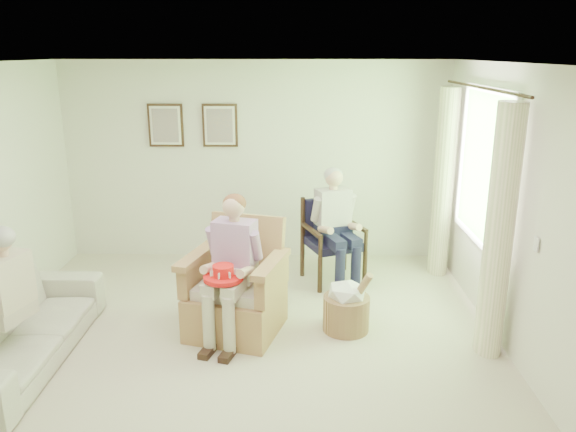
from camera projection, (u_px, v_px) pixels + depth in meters
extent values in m
plane|color=beige|center=(236.00, 360.00, 5.10)|extent=(5.50, 5.50, 0.00)
cube|color=silver|center=(256.00, 162.00, 7.37)|extent=(5.00, 0.04, 2.60)
cube|color=silver|center=(530.00, 225.00, 4.69)|extent=(0.04, 5.50, 2.60)
cube|color=white|center=(228.00, 64.00, 4.36)|extent=(5.00, 5.50, 0.02)
cube|color=#2D6B23|center=(484.00, 167.00, 5.77)|extent=(0.02, 1.40, 1.50)
cube|color=white|center=(491.00, 90.00, 5.55)|extent=(0.04, 1.52, 0.06)
cube|color=white|center=(476.00, 239.00, 5.99)|extent=(0.04, 1.52, 0.06)
cylinder|color=#382114|center=(482.00, 88.00, 5.55)|extent=(0.03, 2.50, 0.03)
cylinder|color=#FEEAC7|center=(499.00, 234.00, 4.95)|extent=(0.34, 0.34, 2.30)
cylinder|color=#FEEAC7|center=(443.00, 183.00, 6.83)|extent=(0.34, 0.34, 2.30)
cube|color=#382114|center=(166.00, 125.00, 7.22)|extent=(0.45, 0.03, 0.55)
cube|color=silver|center=(165.00, 125.00, 7.20)|extent=(0.39, 0.01, 0.49)
cube|color=tan|center=(165.00, 126.00, 7.19)|extent=(0.33, 0.01, 0.43)
cube|color=#382114|center=(220.00, 125.00, 7.21)|extent=(0.45, 0.03, 0.55)
cube|color=silver|center=(220.00, 126.00, 7.19)|extent=(0.39, 0.01, 0.49)
cube|color=tan|center=(220.00, 126.00, 7.18)|extent=(0.33, 0.01, 0.43)
cube|color=tan|center=(236.00, 311.00, 5.57)|extent=(0.83, 0.81, 0.44)
cube|color=beige|center=(235.00, 287.00, 5.46)|extent=(0.64, 0.62, 0.10)
cube|color=tan|center=(238.00, 245.00, 5.74)|extent=(0.77, 0.24, 0.65)
cube|color=tan|center=(196.00, 275.00, 5.47)|extent=(0.10, 0.75, 0.31)
cube|color=tan|center=(274.00, 275.00, 5.46)|extent=(0.10, 0.75, 0.31)
cylinder|color=black|center=(309.00, 272.00, 6.56)|extent=(0.05, 0.05, 0.43)
cylinder|color=black|center=(359.00, 273.00, 6.55)|extent=(0.05, 0.05, 0.43)
cylinder|color=black|center=(308.00, 256.00, 7.08)|extent=(0.05, 0.05, 0.43)
cylinder|color=black|center=(355.00, 256.00, 7.07)|extent=(0.05, 0.05, 0.43)
cube|color=#1C1938|center=(333.00, 244.00, 6.74)|extent=(0.56, 0.54, 0.10)
cube|color=#1C1938|center=(333.00, 216.00, 6.92)|extent=(0.52, 0.07, 0.49)
imported|color=beige|center=(16.00, 330.00, 4.99)|extent=(2.17, 0.85, 0.63)
cube|color=beige|center=(234.00, 272.00, 5.42)|extent=(0.40, 0.26, 0.16)
cube|color=#BF8CC6|center=(234.00, 244.00, 5.36)|extent=(0.39, 0.24, 0.46)
sphere|color=#DDAD8E|center=(233.00, 207.00, 5.24)|extent=(0.21, 0.21, 0.21)
ellipsoid|color=brown|center=(233.00, 203.00, 5.26)|extent=(0.22, 0.22, 0.18)
cube|color=beige|center=(221.00, 286.00, 5.22)|extent=(0.14, 0.44, 0.13)
cube|color=beige|center=(243.00, 286.00, 5.22)|extent=(0.14, 0.44, 0.13)
cylinder|color=beige|center=(220.00, 324.00, 5.11)|extent=(0.12, 0.12, 0.55)
cylinder|color=beige|center=(241.00, 324.00, 5.11)|extent=(0.12, 0.12, 0.55)
cube|color=#1A1A3A|center=(334.00, 231.00, 6.70)|extent=(0.40, 0.26, 0.16)
cube|color=beige|center=(334.00, 208.00, 6.64)|extent=(0.39, 0.24, 0.46)
sphere|color=#DDAD8E|center=(335.00, 178.00, 6.52)|extent=(0.21, 0.21, 0.21)
ellipsoid|color=#B7B2AD|center=(335.00, 175.00, 6.54)|extent=(0.22, 0.22, 0.18)
cube|color=#1A1A3A|center=(326.00, 241.00, 6.50)|extent=(0.14, 0.44, 0.13)
cube|color=#1A1A3A|center=(343.00, 241.00, 6.50)|extent=(0.14, 0.44, 0.13)
cylinder|color=#1A1A3A|center=(326.00, 270.00, 6.39)|extent=(0.12, 0.12, 0.53)
cylinder|color=#1A1A3A|center=(344.00, 271.00, 6.39)|extent=(0.12, 0.12, 0.53)
cube|color=#BFAF9A|center=(8.00, 310.00, 4.85)|extent=(0.42, 0.26, 0.16)
cube|color=beige|center=(5.00, 279.00, 4.79)|extent=(0.41, 0.24, 0.46)
cube|color=#BFAF9A|center=(8.00, 327.00, 4.65)|extent=(0.14, 0.44, 0.13)
cylinder|color=#BFAF9A|center=(0.00, 366.00, 4.53)|extent=(0.12, 0.12, 0.45)
cylinder|color=red|center=(223.00, 278.00, 5.14)|extent=(0.37, 0.37, 0.04)
cylinder|color=red|center=(223.00, 272.00, 5.13)|extent=(0.20, 0.20, 0.12)
cube|color=white|center=(234.00, 272.00, 5.13)|extent=(0.04, 0.01, 0.05)
cube|color=white|center=(231.00, 268.00, 5.20)|extent=(0.03, 0.04, 0.05)
cube|color=white|center=(222.00, 268.00, 5.22)|extent=(0.02, 0.05, 0.05)
cube|color=white|center=(214.00, 270.00, 5.17)|extent=(0.04, 0.03, 0.05)
cube|color=white|center=(212.00, 273.00, 5.09)|extent=(0.04, 0.03, 0.05)
cube|color=white|center=(219.00, 276.00, 5.03)|extent=(0.02, 0.05, 0.05)
cube|color=white|center=(229.00, 275.00, 5.05)|extent=(0.03, 0.04, 0.05)
cylinder|color=tan|center=(346.00, 313.00, 5.61)|extent=(0.60, 0.60, 0.36)
ellipsoid|color=white|center=(347.00, 292.00, 5.54)|extent=(0.41, 0.41, 0.25)
cylinder|color=#A57F56|center=(358.00, 294.00, 5.49)|extent=(0.18, 0.33, 0.54)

